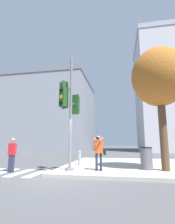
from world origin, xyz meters
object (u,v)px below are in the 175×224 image
trash_bin (146,158)px  fire_hydrant (80,158)px  street_tree (159,78)px  person_photographer (99,150)px  pedestrian_distant (12,154)px  traffic_signal_pole (69,105)px

trash_bin → fire_hydrant: bearing=164.9°
fire_hydrant → street_tree: bearing=-15.0°
fire_hydrant → person_photographer: bearing=-51.5°
person_photographer → fire_hydrant: size_ratio=1.97×
person_photographer → trash_bin: bearing=17.9°
person_photographer → pedestrian_distant: bearing=-176.3°
street_tree → pedestrian_distant: bearing=-173.9°
pedestrian_distant → street_tree: 8.13m
pedestrian_distant → fire_hydrant: 3.52m
traffic_signal_pole → pedestrian_distant: (-2.79, -0.14, -2.35)m
traffic_signal_pole → trash_bin: bearing=13.1°
person_photographer → street_tree: size_ratio=0.27×
pedestrian_distant → traffic_signal_pole: bearing=2.8°
traffic_signal_pole → person_photographer: size_ratio=3.51×
fire_hydrant → traffic_signal_pole: bearing=-94.8°
pedestrian_distant → street_tree: bearing=6.1°
fire_hydrant → trash_bin: (3.47, -0.94, 0.13)m
pedestrian_distant → trash_bin: 6.49m
street_tree → trash_bin: 3.95m
fire_hydrant → trash_bin: size_ratio=0.77×
traffic_signal_pole → fire_hydrant: size_ratio=6.92×
traffic_signal_pole → trash_bin: size_ratio=5.31×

